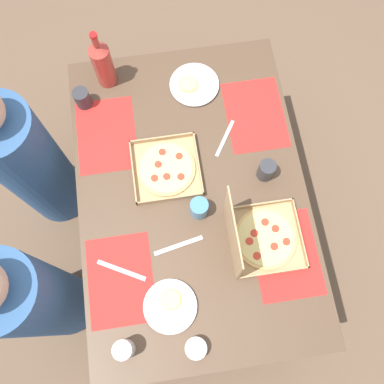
{
  "coord_description": "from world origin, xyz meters",
  "views": [
    {
      "loc": [
        -0.55,
        0.08,
        2.44
      ],
      "look_at": [
        0.0,
        0.0,
        0.72
      ],
      "focal_mm": 39.45,
      "sensor_mm": 36.0,
      "label": 1
    }
  ],
  "objects_px": {
    "cup_dark": "(199,208)",
    "cup_clear_right": "(82,98)",
    "diner_left_seat": "(36,299)",
    "plate_middle": "(170,306)",
    "condiment_bowl": "(196,348)",
    "plate_near_left": "(194,85)",
    "diner_right_seat": "(31,165)",
    "cup_clear_left": "(266,170)",
    "cup_red": "(124,350)",
    "soda_bottle": "(103,63)",
    "pizza_box_edge_far": "(166,169)",
    "pizza_box_corner_left": "(258,238)"
  },
  "relations": [
    {
      "from": "cup_dark",
      "to": "cup_clear_right",
      "type": "xyz_separation_m",
      "value": [
        0.59,
        0.44,
        -0.0
      ]
    },
    {
      "from": "cup_clear_right",
      "to": "diner_left_seat",
      "type": "relative_size",
      "value": 0.08
    },
    {
      "from": "plate_middle",
      "to": "condiment_bowl",
      "type": "distance_m",
      "value": 0.19
    },
    {
      "from": "plate_near_left",
      "to": "condiment_bowl",
      "type": "distance_m",
      "value": 1.15
    },
    {
      "from": "plate_middle",
      "to": "plate_near_left",
      "type": "bearing_deg",
      "value": -13.95
    },
    {
      "from": "condiment_bowl",
      "to": "diner_right_seat",
      "type": "xyz_separation_m",
      "value": [
        0.95,
        0.67,
        -0.23
      ]
    },
    {
      "from": "cup_clear_left",
      "to": "diner_right_seat",
      "type": "distance_m",
      "value": 1.14
    },
    {
      "from": "cup_red",
      "to": "plate_near_left",
      "type": "bearing_deg",
      "value": -21.3
    },
    {
      "from": "cup_clear_left",
      "to": "diner_left_seat",
      "type": "height_order",
      "value": "diner_left_seat"
    },
    {
      "from": "soda_bottle",
      "to": "diner_left_seat",
      "type": "distance_m",
      "value": 1.08
    },
    {
      "from": "soda_bottle",
      "to": "cup_clear_right",
      "type": "height_order",
      "value": "soda_bottle"
    },
    {
      "from": "plate_middle",
      "to": "cup_dark",
      "type": "height_order",
      "value": "cup_dark"
    },
    {
      "from": "plate_middle",
      "to": "cup_clear_right",
      "type": "relative_size",
      "value": 2.25
    },
    {
      "from": "cup_clear_left",
      "to": "cup_clear_right",
      "type": "bearing_deg",
      "value": 58.14
    },
    {
      "from": "soda_bottle",
      "to": "cup_red",
      "type": "bearing_deg",
      "value": 178.22
    },
    {
      "from": "pizza_box_edge_far",
      "to": "diner_left_seat",
      "type": "relative_size",
      "value": 0.25
    },
    {
      "from": "plate_middle",
      "to": "cup_dark",
      "type": "xyz_separation_m",
      "value": [
        0.36,
        -0.17,
        0.04
      ]
    },
    {
      "from": "soda_bottle",
      "to": "condiment_bowl",
      "type": "relative_size",
      "value": 3.88
    },
    {
      "from": "cup_dark",
      "to": "diner_left_seat",
      "type": "bearing_deg",
      "value": 107.02
    },
    {
      "from": "pizza_box_corner_left",
      "to": "soda_bottle",
      "type": "distance_m",
      "value": 1.01
    },
    {
      "from": "pizza_box_edge_far",
      "to": "plate_near_left",
      "type": "xyz_separation_m",
      "value": [
        0.39,
        -0.18,
        -0.0
      ]
    },
    {
      "from": "pizza_box_corner_left",
      "to": "soda_bottle",
      "type": "xyz_separation_m",
      "value": [
        0.85,
        0.54,
        0.08
      ]
    },
    {
      "from": "cup_clear_right",
      "to": "diner_right_seat",
      "type": "relative_size",
      "value": 0.08
    },
    {
      "from": "pizza_box_corner_left",
      "to": "plate_middle",
      "type": "xyz_separation_m",
      "value": [
        -0.21,
        0.39,
        -0.04
      ]
    },
    {
      "from": "condiment_bowl",
      "to": "diner_left_seat",
      "type": "xyz_separation_m",
      "value": [
        0.3,
        0.67,
        -0.23
      ]
    },
    {
      "from": "pizza_box_corner_left",
      "to": "cup_clear_right",
      "type": "relative_size",
      "value": 3.49
    },
    {
      "from": "plate_near_left",
      "to": "cup_red",
      "type": "distance_m",
      "value": 1.18
    },
    {
      "from": "pizza_box_corner_left",
      "to": "cup_dark",
      "type": "distance_m",
      "value": 0.27
    },
    {
      "from": "soda_bottle",
      "to": "diner_right_seat",
      "type": "xyz_separation_m",
      "value": [
        -0.28,
        0.44,
        -0.34
      ]
    },
    {
      "from": "soda_bottle",
      "to": "cup_red",
      "type": "height_order",
      "value": "soda_bottle"
    },
    {
      "from": "diner_left_seat",
      "to": "soda_bottle",
      "type": "bearing_deg",
      "value": -25.52
    },
    {
      "from": "pizza_box_edge_far",
      "to": "pizza_box_corner_left",
      "type": "bearing_deg",
      "value": -138.0
    },
    {
      "from": "plate_middle",
      "to": "cup_clear_left",
      "type": "bearing_deg",
      "value": -44.46
    },
    {
      "from": "pizza_box_corner_left",
      "to": "plate_near_left",
      "type": "relative_size",
      "value": 1.43
    },
    {
      "from": "plate_near_left",
      "to": "cup_clear_right",
      "type": "relative_size",
      "value": 2.44
    },
    {
      "from": "cup_dark",
      "to": "diner_right_seat",
      "type": "height_order",
      "value": "diner_right_seat"
    },
    {
      "from": "plate_near_left",
      "to": "cup_dark",
      "type": "xyz_separation_m",
      "value": [
        -0.6,
        0.07,
        0.04
      ]
    },
    {
      "from": "plate_middle",
      "to": "cup_dark",
      "type": "relative_size",
      "value": 2.15
    },
    {
      "from": "pizza_box_edge_far",
      "to": "plate_middle",
      "type": "height_order",
      "value": "pizza_box_edge_far"
    },
    {
      "from": "plate_middle",
      "to": "cup_red",
      "type": "bearing_deg",
      "value": 125.18
    },
    {
      "from": "pizza_box_corner_left",
      "to": "cup_red",
      "type": "xyz_separation_m",
      "value": [
        -0.34,
        0.58,
        0.0
      ]
    },
    {
      "from": "plate_middle",
      "to": "condiment_bowl",
      "type": "bearing_deg",
      "value": -155.98
    },
    {
      "from": "pizza_box_corner_left",
      "to": "plate_near_left",
      "type": "distance_m",
      "value": 0.77
    },
    {
      "from": "plate_near_left",
      "to": "soda_bottle",
      "type": "relative_size",
      "value": 0.71
    },
    {
      "from": "cup_red",
      "to": "diner_left_seat",
      "type": "height_order",
      "value": "diner_left_seat"
    },
    {
      "from": "cup_clear_right",
      "to": "cup_dark",
      "type": "bearing_deg",
      "value": -143.14
    },
    {
      "from": "cup_red",
      "to": "condiment_bowl",
      "type": "height_order",
      "value": "cup_red"
    },
    {
      "from": "diner_left_seat",
      "to": "cup_red",
      "type": "bearing_deg",
      "value": -122.88
    },
    {
      "from": "cup_dark",
      "to": "plate_middle",
      "type": "bearing_deg",
      "value": 154.88
    },
    {
      "from": "diner_right_seat",
      "to": "pizza_box_edge_far",
      "type": "bearing_deg",
      "value": -107.49
    }
  ]
}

